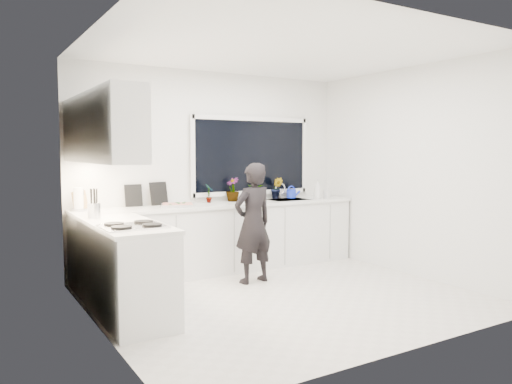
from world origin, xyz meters
TOP-DOWN VIEW (x-y plane):
  - floor at (0.00, 0.00)m, footprint 4.00×3.50m
  - wall_back at (0.00, 1.76)m, footprint 4.00×0.02m
  - wall_left at (-2.01, 0.00)m, footprint 0.02×3.50m
  - wall_right at (2.01, 0.00)m, footprint 0.02×3.50m
  - ceiling at (0.00, 0.00)m, footprint 4.00×3.50m
  - window at (0.60, 1.73)m, footprint 1.80×0.02m
  - base_cabinets_back at (0.00, 1.45)m, footprint 3.92×0.58m
  - base_cabinets_left at (-1.67, 0.35)m, footprint 0.58×1.60m
  - countertop_back at (0.00, 1.44)m, footprint 3.94×0.62m
  - countertop_left at (-1.67, 0.35)m, footprint 0.62×1.60m
  - upper_cabinets at (-1.79, 0.70)m, footprint 0.34×2.10m
  - sink at (1.05, 1.45)m, footprint 0.58×0.42m
  - faucet at (1.05, 1.65)m, footprint 0.03×0.03m
  - stovetop at (-1.69, -0.00)m, footprint 0.56×0.48m
  - person at (0.03, 0.73)m, footprint 0.57×0.41m
  - pizza_tray at (-0.67, 1.42)m, footprint 0.49×0.43m
  - pizza at (-0.67, 1.42)m, footprint 0.44×0.38m
  - watering_can at (1.22, 1.61)m, footprint 0.15×0.15m
  - paper_towel_roll at (-1.85, 1.55)m, footprint 0.15×0.15m
  - knife_block at (-1.83, 1.59)m, footprint 0.16×0.14m
  - utensil_crock at (-1.85, 0.80)m, footprint 0.17×0.17m
  - picture_frame_large at (-1.15, 1.69)m, footprint 0.22×0.02m
  - picture_frame_small at (-0.82, 1.69)m, footprint 0.25×0.08m
  - herb_plants at (0.50, 1.61)m, footprint 1.27×0.28m
  - soap_bottles at (1.52, 1.30)m, footprint 0.30×0.16m

SIDE VIEW (x-z plane):
  - floor at x=0.00m, z-range -0.02..0.00m
  - base_cabinets_back at x=0.00m, z-range 0.00..0.88m
  - base_cabinets_left at x=-1.67m, z-range 0.00..0.88m
  - person at x=0.03m, z-range 0.00..1.48m
  - sink at x=1.05m, z-range 0.80..0.94m
  - countertop_back at x=0.00m, z-range 0.88..0.92m
  - countertop_left at x=-1.67m, z-range 0.88..0.92m
  - stovetop at x=-1.69m, z-range 0.92..0.95m
  - pizza_tray at x=-0.67m, z-range 0.92..0.95m
  - pizza at x=-0.67m, z-range 0.95..0.96m
  - watering_can at x=1.22m, z-range 0.92..1.05m
  - utensil_crock at x=-1.85m, z-range 0.92..1.08m
  - faucet at x=1.05m, z-range 0.92..1.14m
  - knife_block at x=-1.83m, z-range 0.92..1.14m
  - paper_towel_roll at x=-1.85m, z-range 0.92..1.18m
  - soap_bottles at x=1.52m, z-range 0.91..1.20m
  - picture_frame_large at x=-1.15m, z-range 0.92..1.20m
  - herb_plants at x=0.50m, z-range 0.90..1.24m
  - picture_frame_small at x=-0.82m, z-range 0.92..1.22m
  - wall_back at x=0.00m, z-range 0.00..2.70m
  - wall_left at x=-2.01m, z-range 0.00..2.70m
  - wall_right at x=2.01m, z-range 0.00..2.70m
  - window at x=0.60m, z-range 1.05..2.05m
  - upper_cabinets at x=-1.79m, z-range 1.50..2.20m
  - ceiling at x=0.00m, z-range 2.70..2.72m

